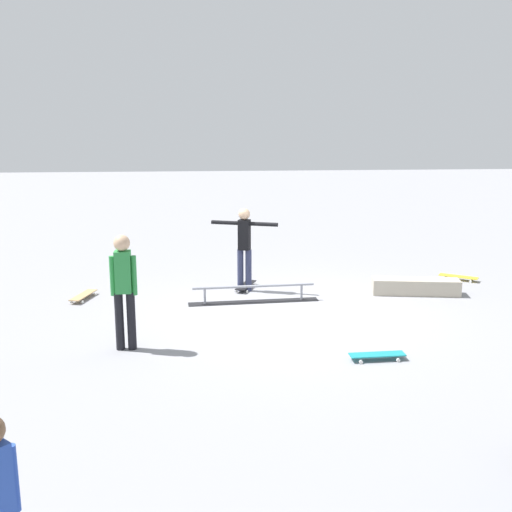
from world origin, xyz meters
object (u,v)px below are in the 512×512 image
skate_ledge (416,287)px  skater_main (244,243)px  loose_skateboard_yellow (458,277)px  skateboard_main (246,285)px  grind_rail (254,295)px  loose_skateboard_natural (83,295)px  loose_skateboard_teal (377,355)px  bystander_green_shirt (124,286)px

skate_ledge → skater_main: skater_main is taller
loose_skateboard_yellow → skateboard_main: bearing=37.9°
skateboard_main → skater_main: bearing=6.7°
grind_rail → loose_skateboard_natural: (3.23, -0.48, -0.07)m
skater_main → loose_skateboard_natural: 3.25m
skate_ledge → loose_skateboard_natural: 6.44m
grind_rail → skate_ledge: size_ratio=1.47×
loose_skateboard_teal → loose_skateboard_natural: bearing=-38.2°
skate_ledge → loose_skateboard_teal: skate_ledge is taller
skater_main → bystander_green_shirt: size_ratio=0.96×
grind_rail → skater_main: (0.12, -0.81, 0.82)m
bystander_green_shirt → skater_main: bearing=-123.2°
loose_skateboard_teal → grind_rail: bearing=-65.0°
skateboard_main → loose_skateboard_yellow: same height
skateboard_main → skate_ledge: bearing=100.8°
skateboard_main → loose_skateboard_yellow: (-4.57, -0.31, 0.00)m
bystander_green_shirt → loose_skateboard_natural: 3.10m
skateboard_main → loose_skateboard_teal: same height
loose_skateboard_teal → skater_main: bearing=-68.7°
grind_rail → skateboard_main: (0.08, -0.94, -0.07)m
loose_skateboard_yellow → grind_rail: bearing=49.5°
skateboard_main → bystander_green_shirt: bearing=-10.1°
grind_rail → loose_skateboard_teal: grind_rail is taller
loose_skateboard_natural → skate_ledge: bearing=-75.6°
bystander_green_shirt → loose_skateboard_teal: bearing=168.2°
grind_rail → skate_ledge: bearing=-178.8°
loose_skateboard_natural → loose_skateboard_teal: size_ratio=1.02×
bystander_green_shirt → loose_skateboard_teal: 3.81m
grind_rail → skateboard_main: bearing=-88.6°
loose_skateboard_yellow → loose_skateboard_natural: bearing=39.6°
bystander_green_shirt → loose_skateboard_yellow: bystander_green_shirt is taller
bystander_green_shirt → loose_skateboard_yellow: (-6.58, -3.50, -0.91)m
bystander_green_shirt → loose_skateboard_natural: (1.13, -2.74, -0.91)m
skater_main → skateboard_main: size_ratio=2.04×
bystander_green_shirt → loose_skateboard_teal: size_ratio=2.16×
loose_skateboard_natural → loose_skateboard_yellow: same height
skate_ledge → loose_skateboard_yellow: bearing=-142.6°
skater_main → loose_skateboard_teal: size_ratio=2.06×
grind_rail → skateboard_main: size_ratio=3.02×
skater_main → loose_skateboard_natural: skater_main is taller
skate_ledge → loose_skateboard_teal: (1.68, 3.26, -0.08)m
skateboard_main → bystander_green_shirt: 3.88m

